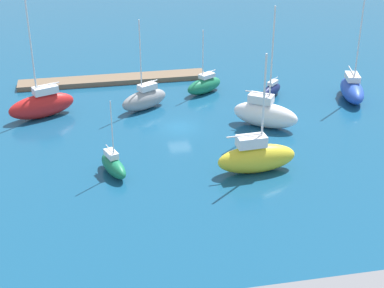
% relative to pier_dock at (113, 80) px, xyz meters
% --- Properties ---
extents(water, '(160.00, 160.00, 0.00)m').
position_rel_pier_dock_xyz_m(water, '(-6.33, 16.44, -0.33)').
color(water, navy).
rests_on(water, ground).
extents(pier_dock, '(25.38, 3.07, 0.66)m').
position_rel_pier_dock_xyz_m(pier_dock, '(0.00, 0.00, 0.00)').
color(pier_dock, brown).
rests_on(pier_dock, ground).
extents(sailboat_navy_west_end, '(4.16, 4.12, 8.33)m').
position_rel_pier_dock_xyz_m(sailboat_navy_west_end, '(-19.45, 9.50, 0.59)').
color(sailboat_navy_west_end, '#141E4C').
rests_on(sailboat_navy_west_end, water).
extents(sailboat_gray_inner_mooring, '(6.50, 4.82, 11.11)m').
position_rel_pier_dock_xyz_m(sailboat_gray_inner_mooring, '(-3.09, 10.31, 1.01)').
color(sailboat_gray_inner_mooring, gray).
rests_on(sailboat_gray_inner_mooring, water).
extents(sailboat_yellow_off_beacon, '(8.01, 2.87, 11.98)m').
position_rel_pier_dock_xyz_m(sailboat_yellow_off_beacon, '(-11.87, 28.06, 1.28)').
color(sailboat_yellow_off_beacon, yellow).
rests_on(sailboat_yellow_off_beacon, water).
extents(sailboat_green_center_basin, '(3.01, 5.01, 7.75)m').
position_rel_pier_dock_xyz_m(sailboat_green_center_basin, '(1.83, 25.87, 0.63)').
color(sailboat_green_center_basin, '#19724C').
rests_on(sailboat_green_center_basin, water).
extents(sailboat_blue_near_pier, '(4.28, 7.81, 12.73)m').
position_rel_pier_dock_xyz_m(sailboat_blue_near_pier, '(-29.28, 12.12, 1.01)').
color(sailboat_blue_near_pier, '#2347B2').
rests_on(sailboat_blue_near_pier, water).
extents(sailboat_red_far_north, '(8.19, 5.05, 15.41)m').
position_rel_pier_dock_xyz_m(sailboat_red_far_north, '(9.03, 10.39, 1.28)').
color(sailboat_red_far_north, red).
rests_on(sailboat_red_far_north, water).
extents(sailboat_white_mid_basin, '(7.60, 6.43, 13.85)m').
position_rel_pier_dock_xyz_m(sailboat_white_mid_basin, '(-15.90, 18.06, 1.29)').
color(sailboat_white_mid_basin, white).
rests_on(sailboat_white_mid_basin, water).
extents(sailboat_green_along_channel, '(5.76, 4.50, 8.45)m').
position_rel_pier_dock_xyz_m(sailboat_green_along_channel, '(-11.38, 6.43, 0.77)').
color(sailboat_green_along_channel, '#19724C').
rests_on(sailboat_green_along_channel, water).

